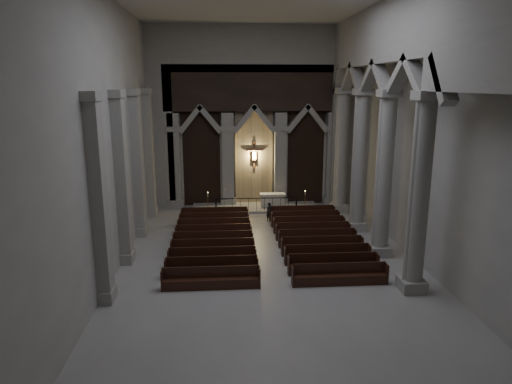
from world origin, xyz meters
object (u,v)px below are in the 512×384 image
Objects in this scene: altar at (272,200)px; altar_rail at (256,203)px; candle_stand_left at (208,210)px; candle_stand_right at (305,207)px; worshipper at (270,212)px; pews at (266,242)px.

altar is 1.63m from altar_rail.
candle_stand_left is 1.06× the size of candle_stand_right.
worshipper is (-2.48, -1.61, 0.17)m from candle_stand_right.
altar_rail is at bearing 175.09° from candle_stand_right.
altar_rail is 3.51× the size of candle_stand_right.
pews is (-0.00, -6.49, -0.40)m from altar_rail.
candle_stand_left reaches higher than candle_stand_right.
altar_rail is 2.00m from worshipper.
pews is at bearing -90.00° from altar_rail.
worshipper is (3.81, -1.27, 0.15)m from candle_stand_left.
worshipper reaches higher than altar_rail.
pews is at bearing -98.80° from altar.
altar_rail is at bearing 90.00° from pews.
altar reaches higher than pews.
worshipper is (-0.50, -2.99, -0.01)m from altar.
altar is at bearing 43.51° from altar_rail.
pews is 8.34× the size of worshipper.
worshipper is at bearing 81.64° from pews.
pews is (-1.18, -7.61, -0.30)m from altar.
altar_rail is 0.55× the size of pews.
candle_stand_left is (-3.14, -0.60, -0.26)m from altar_rail.
altar_rail is at bearing -136.49° from altar.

